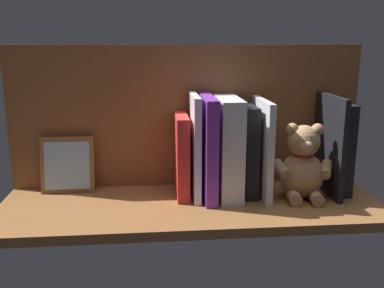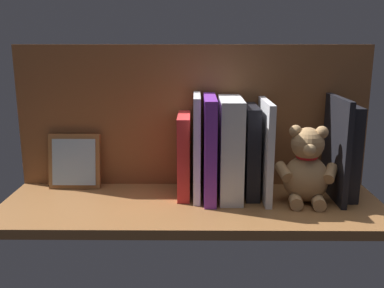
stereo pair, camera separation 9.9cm
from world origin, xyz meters
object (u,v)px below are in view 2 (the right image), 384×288
(book_0, at_px, (346,150))
(dictionary_thick_white, at_px, (230,148))
(teddy_bear, at_px, (306,169))
(picture_frame_leaning, at_px, (75,161))

(book_0, xyz_separation_m, dictionary_thick_white, (0.28, 0.01, 0.01))
(teddy_bear, bearing_deg, book_0, -148.51)
(dictionary_thick_white, xyz_separation_m, picture_frame_leaning, (0.40, -0.06, -0.05))
(book_0, height_order, dictionary_thick_white, dictionary_thick_white)
(teddy_bear, bearing_deg, dictionary_thick_white, -5.48)
(dictionary_thick_white, bearing_deg, book_0, -177.60)
(book_0, xyz_separation_m, picture_frame_leaning, (0.68, -0.05, -0.04))
(dictionary_thick_white, relative_size, picture_frame_leaning, 1.71)
(teddy_bear, xyz_separation_m, dictionary_thick_white, (0.18, -0.04, 0.04))
(book_0, distance_m, teddy_bear, 0.12)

